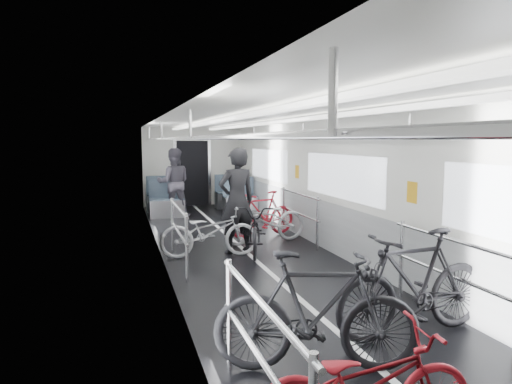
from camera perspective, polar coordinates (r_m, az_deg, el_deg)
car_shell at (r=9.13m, az=-2.94°, el=0.87°), size 3.02×14.01×2.41m
bike_left_mid at (r=4.12m, az=7.59°, el=-14.63°), size 1.87×1.03×1.08m
bike_left_far at (r=7.97m, az=-5.86°, el=-4.94°), size 1.74×0.74×0.89m
bike_right_near at (r=5.06m, az=19.22°, el=-10.70°), size 1.89×0.64×1.12m
bike_right_mid at (r=8.97m, az=1.17°, el=-3.48°), size 1.85×0.93×0.93m
bike_right_far at (r=9.58m, az=0.87°, el=-2.77°), size 1.65×0.90×0.95m
bike_aisle at (r=8.22m, az=-0.05°, el=-4.54°), size 1.05×1.80×0.90m
person_standing at (r=8.15m, az=-2.42°, el=-1.09°), size 0.76×0.57×1.89m
person_seated at (r=12.18m, az=-10.26°, el=1.16°), size 0.94×0.76×1.81m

